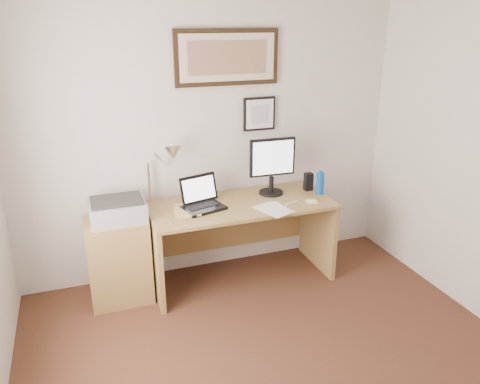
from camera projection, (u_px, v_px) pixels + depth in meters
name	position (u px, v px, depth m)	size (l,w,h in m)	color
wall_back	(211.00, 139.00, 4.17)	(3.50, 0.02, 2.50)	silver
side_cabinet	(119.00, 260.00, 3.91)	(0.50, 0.40, 0.73)	olive
water_bottle	(320.00, 183.00, 4.25)	(0.07, 0.07, 0.20)	#0C4CA0
bottle_cap	(321.00, 172.00, 4.21)	(0.04, 0.04, 0.02)	#0C4CA0
speaker	(308.00, 182.00, 4.35)	(0.07, 0.06, 0.17)	black
paper_sheet_a	(273.00, 209.00, 3.93)	(0.22, 0.31, 0.00)	white
paper_sheet_b	(275.00, 208.00, 3.95)	(0.19, 0.27, 0.00)	white
sticky_pad	(312.00, 202.00, 4.08)	(0.09, 0.09, 0.01)	#FBFF78
marker_pen	(292.00, 203.00, 4.05)	(0.02, 0.02, 0.14)	white
book	(174.00, 211.00, 3.88)	(0.21, 0.29, 0.02)	tan
desk	(238.00, 224.00, 4.23)	(1.60, 0.70, 0.75)	olive
laptop	(202.00, 201.00, 3.96)	(0.39, 0.37, 0.26)	black
lcd_monitor	(272.00, 164.00, 4.18)	(0.42, 0.22, 0.52)	black
printer	(118.00, 210.00, 3.75)	(0.44, 0.34, 0.18)	#A0A0A2
desk_lamp	(171.00, 155.00, 3.90)	(0.29, 0.27, 0.53)	white
picture_large	(227.00, 57.00, 3.95)	(0.92, 0.04, 0.47)	black
picture_small	(259.00, 114.00, 4.22)	(0.30, 0.03, 0.30)	black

